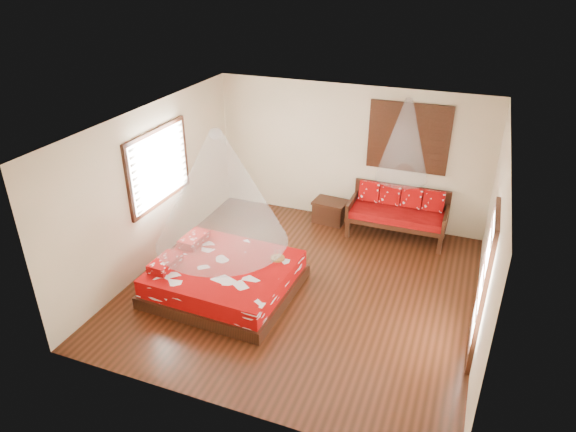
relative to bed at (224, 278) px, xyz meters
The scene contains 10 objects.
room 1.72m from the bed, 25.42° to the left, with size 5.54×5.54×2.84m.
bed is the anchor object (origin of this frame).
daybed 3.73m from the bed, 52.09° to the left, with size 1.88×0.83×0.96m.
storage_chest 3.13m from the bed, 73.33° to the left, with size 0.71×0.55×0.46m.
shutter_panel 4.32m from the bed, 55.01° to the left, with size 1.52×0.06×1.32m.
window_left 2.25m from the bed, 154.13° to the left, with size 0.10×1.74×1.34m.
glazed_door 3.96m from the bed, ahead, with size 0.08×1.02×2.16m.
wine_tray 0.94m from the bed, 33.02° to the left, with size 0.24×0.24×0.19m.
mosquito_net_main 1.60m from the bed, ahead, with size 2.06×2.06×1.80m, color silver.
mosquito_net_daybed 4.02m from the bed, 50.77° to the left, with size 0.97×0.97×1.50m, color silver.
Camera 1 is at (2.34, -6.71, 4.96)m, focal length 32.00 mm.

